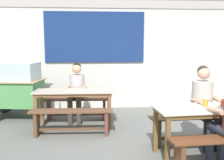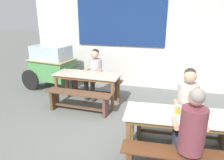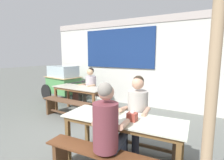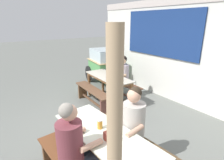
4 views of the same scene
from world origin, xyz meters
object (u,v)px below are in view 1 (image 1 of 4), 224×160
(bench_near_back, at_px, (197,125))
(food_cart, at_px, (14,86))
(dining_table_near, at_px, (215,112))
(bench_far_back, at_px, (77,106))
(person_center_facing, at_px, (77,88))
(bench_far_front, at_px, (72,118))
(condiment_jar, at_px, (206,103))
(dining_table_far, at_px, (74,95))
(person_right_near_table, at_px, (204,101))

(bench_near_back, relative_size, food_cart, 0.99)
(dining_table_near, height_order, bench_near_back, dining_table_near)
(bench_far_back, xyz_separation_m, person_center_facing, (0.01, -0.08, 0.41))
(bench_far_front, distance_m, bench_near_back, 2.19)
(bench_near_back, bearing_deg, condiment_jar, -101.50)
(dining_table_far, bearing_deg, bench_near_back, -26.27)
(bench_far_back, bearing_deg, food_cart, 170.57)
(person_center_facing, bearing_deg, bench_far_back, 95.06)
(dining_table_far, xyz_separation_m, bench_far_front, (-0.02, -0.50, -0.34))
(bench_near_back, xyz_separation_m, person_center_facing, (-2.08, 1.46, 0.41))
(person_right_near_table, height_order, person_center_facing, person_right_near_table)
(bench_far_front, bearing_deg, food_cart, 138.03)
(person_right_near_table, bearing_deg, dining_table_far, 153.06)
(bench_far_front, xyz_separation_m, person_right_near_table, (2.19, -0.60, 0.42))
(condiment_jar, bearing_deg, food_cart, 146.33)
(dining_table_near, distance_m, food_cart, 4.19)
(dining_table_far, xyz_separation_m, dining_table_near, (2.14, -1.54, 0.01))
(dining_table_far, xyz_separation_m, condiment_jar, (2.00, -1.53, 0.15))
(person_center_facing, distance_m, condiment_jar, 2.78)
(bench_near_back, xyz_separation_m, food_cart, (-3.49, 1.77, 0.42))
(dining_table_far, bearing_deg, person_center_facing, 87.01)
(dining_table_near, relative_size, bench_far_back, 1.23)
(bench_far_front, distance_m, food_cart, 1.89)
(bench_far_back, height_order, bench_near_back, same)
(dining_table_near, xyz_separation_m, food_cart, (-3.52, 2.27, 0.07))
(dining_table_far, distance_m, bench_near_back, 2.37)
(food_cart, relative_size, person_right_near_table, 1.27)
(dining_table_far, relative_size, condiment_jar, 11.87)
(dining_table_near, bearing_deg, bench_far_back, 136.18)
(dining_table_far, bearing_deg, condiment_jar, -37.27)
(dining_table_far, distance_m, food_cart, 1.57)
(bench_near_back, bearing_deg, food_cart, 153.09)
(person_right_near_table, height_order, condiment_jar, person_right_near_table)
(person_right_near_table, bearing_deg, bench_far_back, 143.37)
(dining_table_near, relative_size, bench_near_back, 1.09)
(bench_far_front, relative_size, food_cart, 0.91)
(condiment_jar, bearing_deg, dining_table_near, -5.05)
(dining_table_far, relative_size, food_cart, 0.96)
(dining_table_near, xyz_separation_m, person_center_facing, (-2.12, 1.96, 0.05))
(person_center_facing, bearing_deg, dining_table_far, -92.99)
(dining_table_near, height_order, bench_far_front, dining_table_near)
(dining_table_far, xyz_separation_m, bench_near_back, (2.10, -1.04, -0.35))
(dining_table_near, relative_size, food_cart, 1.09)
(person_right_near_table, bearing_deg, bench_far_front, 164.55)
(dining_table_near, bearing_deg, condiment_jar, 174.95)
(bench_near_back, bearing_deg, dining_table_near, -85.99)
(dining_table_near, height_order, bench_far_back, dining_table_near)
(dining_table_far, xyz_separation_m, person_center_facing, (0.02, 0.42, 0.06))
(person_center_facing, bearing_deg, dining_table_near, -42.80)
(person_center_facing, xyz_separation_m, condiment_jar, (1.98, -1.95, 0.09))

